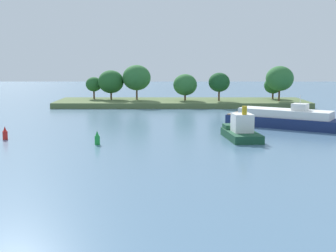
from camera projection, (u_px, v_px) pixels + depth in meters
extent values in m
cube|color=#566B3D|center=(180.00, 103.00, 114.15)|extent=(60.55, 16.28, 1.27)
cylinder|color=#513823|center=(93.00, 95.00, 117.26)|extent=(0.44, 0.44, 2.08)
ellipsoid|color=#235B28|center=(93.00, 84.00, 116.87)|extent=(4.02, 4.02, 3.62)
cylinder|color=#513823|center=(110.00, 96.00, 115.97)|extent=(0.44, 0.44, 1.85)
ellipsoid|color=#235B28|center=(110.00, 82.00, 115.47)|extent=(6.35, 6.35, 5.71)
cylinder|color=#513823|center=(136.00, 94.00, 115.14)|extent=(0.44, 0.44, 2.66)
ellipsoid|color=#2D6B33|center=(136.00, 78.00, 114.54)|extent=(6.93, 6.93, 6.24)
cylinder|color=#513823|center=(184.00, 97.00, 113.27)|extent=(0.44, 0.44, 1.51)
ellipsoid|color=#2D6B33|center=(184.00, 85.00, 112.82)|extent=(5.75, 5.75, 5.17)
cylinder|color=#513823|center=(218.00, 96.00, 111.53)|extent=(0.44, 0.44, 2.47)
ellipsoid|color=#194C23|center=(218.00, 82.00, 111.05)|extent=(5.07, 5.07, 4.57)
cylinder|color=#513823|center=(272.00, 96.00, 117.75)|extent=(0.44, 0.44, 1.55)
ellipsoid|color=#235B28|center=(272.00, 86.00, 117.37)|extent=(4.49, 4.49, 4.04)
cylinder|color=#513823|center=(278.00, 95.00, 111.30)|extent=(0.44, 0.44, 2.78)
ellipsoid|color=#2D6B33|center=(279.00, 78.00, 110.71)|extent=(6.57, 6.57, 5.91)
cube|color=navy|center=(284.00, 122.00, 78.17)|extent=(19.29, 14.67, 1.74)
cube|color=white|center=(284.00, 113.00, 77.95)|extent=(15.23, 11.74, 1.30)
cube|color=white|center=(299.00, 107.00, 76.50)|extent=(3.25, 3.21, 1.10)
cube|color=#937551|center=(240.00, 114.00, 82.12)|extent=(5.41, 5.74, 0.16)
cylinder|color=silver|center=(299.00, 99.00, 76.32)|extent=(0.10, 0.10, 1.40)
cube|color=#19472D|center=(240.00, 135.00, 66.87)|extent=(5.03, 9.36, 1.12)
cube|color=#19472D|center=(235.00, 126.00, 69.83)|extent=(3.93, 2.89, 0.60)
cube|color=white|center=(241.00, 123.00, 66.30)|extent=(2.98, 3.41, 2.60)
cylinder|color=gold|center=(243.00, 110.00, 65.00)|extent=(0.70, 0.70, 1.20)
cylinder|color=black|center=(232.00, 130.00, 71.36)|extent=(0.73, 0.37, 0.70)
cylinder|color=red|center=(4.00, 135.00, 66.62)|extent=(0.70, 0.70, 1.20)
cone|color=red|center=(4.00, 129.00, 66.48)|extent=(0.49, 0.49, 0.70)
cylinder|color=green|center=(96.00, 140.00, 62.68)|extent=(0.70, 0.70, 1.20)
cone|color=green|center=(96.00, 133.00, 62.54)|extent=(0.49, 0.49, 0.70)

